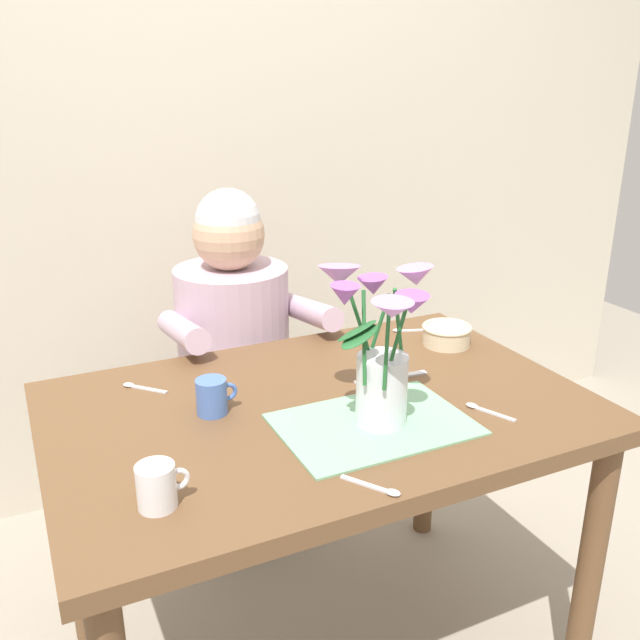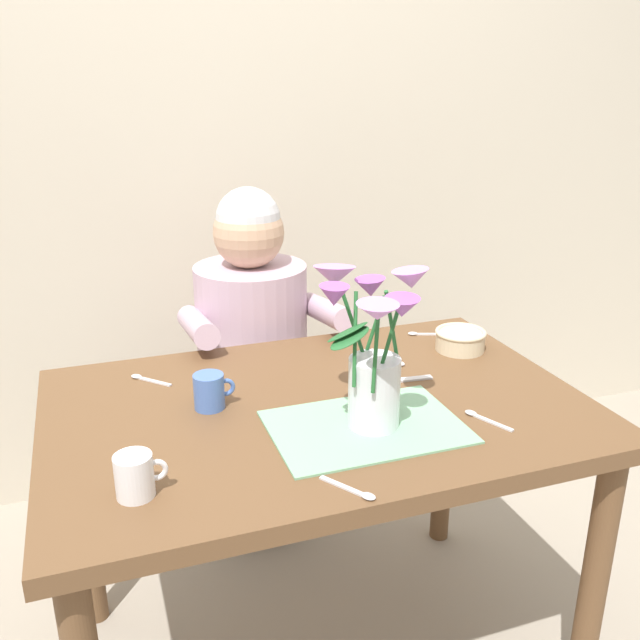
% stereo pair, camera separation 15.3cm
% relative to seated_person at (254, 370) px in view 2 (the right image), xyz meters
% --- Properties ---
extents(wood_panel_backdrop, '(4.00, 0.10, 2.50)m').
position_rel_seated_person_xyz_m(wood_panel_backdrop, '(-0.00, 0.43, 0.69)').
color(wood_panel_backdrop, beige).
rests_on(wood_panel_backdrop, ground_plane).
extents(dining_table, '(1.20, 0.80, 0.74)m').
position_rel_seated_person_xyz_m(dining_table, '(-0.00, -0.62, 0.08)').
color(dining_table, brown).
rests_on(dining_table, ground_plane).
extents(seated_person, '(0.45, 0.47, 1.14)m').
position_rel_seated_person_xyz_m(seated_person, '(0.00, 0.00, 0.00)').
color(seated_person, '#4C4C56').
rests_on(seated_person, ground_plane).
extents(striped_placemat, '(0.40, 0.28, 0.00)m').
position_rel_seated_person_xyz_m(striped_placemat, '(0.06, -0.76, 0.18)').
color(striped_placemat, '#7AB289').
rests_on(striped_placemat, dining_table).
extents(flower_vase, '(0.26, 0.29, 0.34)m').
position_rel_seated_person_xyz_m(flower_vase, '(0.07, -0.75, 0.35)').
color(flower_vase, silver).
rests_on(flower_vase, dining_table).
extents(ceramic_bowl, '(0.14, 0.14, 0.06)m').
position_rel_seated_person_xyz_m(ceramic_bowl, '(0.46, -0.44, 0.21)').
color(ceramic_bowl, beige).
rests_on(ceramic_bowl, dining_table).
extents(dinner_knife, '(0.19, 0.04, 0.00)m').
position_rel_seated_person_xyz_m(dinner_knife, '(0.21, -0.57, 0.18)').
color(dinner_knife, silver).
rests_on(dinner_knife, dining_table).
extents(tea_cup, '(0.09, 0.07, 0.08)m').
position_rel_seated_person_xyz_m(tea_cup, '(-0.42, -0.85, 0.22)').
color(tea_cup, silver).
rests_on(tea_cup, dining_table).
extents(coffee_cup, '(0.09, 0.07, 0.08)m').
position_rel_seated_person_xyz_m(coffee_cup, '(-0.24, -0.56, 0.22)').
color(coffee_cup, '#476BB7').
rests_on(coffee_cup, dining_table).
extents(spoon_0, '(0.04, 0.12, 0.01)m').
position_rel_seated_person_xyz_m(spoon_0, '(0.26, -0.46, 0.18)').
color(spoon_0, silver).
rests_on(spoon_0, dining_table).
extents(spoon_1, '(0.08, 0.11, 0.01)m').
position_rel_seated_person_xyz_m(spoon_1, '(-0.05, -0.97, 0.18)').
color(spoon_1, silver).
rests_on(spoon_1, dining_table).
extents(spoon_2, '(0.12, 0.05, 0.01)m').
position_rel_seated_person_xyz_m(spoon_2, '(0.42, -0.31, 0.18)').
color(spoon_2, silver).
rests_on(spoon_2, dining_table).
extents(spoon_3, '(0.09, 0.10, 0.01)m').
position_rel_seated_person_xyz_m(spoon_3, '(-0.36, -0.36, 0.18)').
color(spoon_3, silver).
rests_on(spoon_3, dining_table).
extents(spoon_4, '(0.06, 0.11, 0.01)m').
position_rel_seated_person_xyz_m(spoon_4, '(0.31, -0.80, 0.18)').
color(spoon_4, silver).
rests_on(spoon_4, dining_table).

